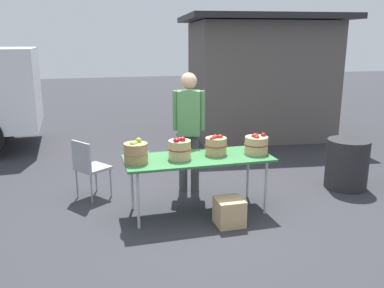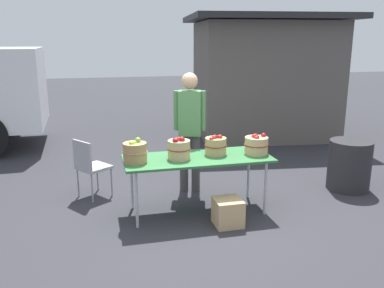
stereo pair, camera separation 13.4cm
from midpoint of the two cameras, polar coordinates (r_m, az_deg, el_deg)
ground_plane at (r=5.52m, az=0.12°, el=-9.34°), size 40.00×40.00×0.00m
market_table at (r=5.27m, az=0.13°, el=-2.31°), size 1.90×0.76×0.75m
apple_basket_green_0 at (r=5.05m, az=-8.61°, el=-1.16°), size 0.31×0.31×0.30m
apple_basket_red_0 at (r=5.15m, az=-2.48°, el=-0.68°), size 0.30×0.30×0.30m
apple_basket_red_1 at (r=5.36m, az=2.64°, el=-0.18°), size 0.30×0.30×0.27m
apple_basket_red_2 at (r=5.46m, az=8.28°, el=-0.03°), size 0.33×0.33×0.27m
vendor_adult at (r=5.94m, az=-1.09°, el=2.95°), size 0.45×0.31×1.77m
food_kiosk at (r=9.84m, az=8.89°, el=9.41°), size 3.82×3.30×2.74m
folding_chair at (r=5.96m, az=-14.89°, el=-2.81°), size 0.56×0.56×0.86m
trash_barrel at (r=6.64m, az=20.30°, el=-2.62°), size 0.63×0.63×0.75m
produce_crate at (r=5.10m, az=4.47°, el=-9.43°), size 0.33×0.33×0.33m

